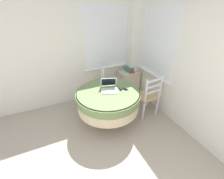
{
  "coord_description": "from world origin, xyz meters",
  "views": [
    {
      "loc": [
        0.04,
        -0.46,
        2.21
      ],
      "look_at": [
        1.12,
        1.92,
        0.68
      ],
      "focal_mm": 24.0,
      "sensor_mm": 36.0,
      "label": 1
    }
  ],
  "objects_px": {
    "computer_mouse": "(121,89)",
    "corner_cabinet": "(128,82)",
    "book_on_cabinet": "(130,71)",
    "laptop": "(109,88)",
    "storage_box": "(129,69)",
    "cell_phone": "(125,89)",
    "dining_chair_near_back_window": "(97,84)",
    "dining_chair_near_right_window": "(148,96)",
    "round_dining_table": "(108,98)"
  },
  "relations": [
    {
      "from": "corner_cabinet",
      "to": "storage_box",
      "type": "relative_size",
      "value": 3.3
    },
    {
      "from": "laptop",
      "to": "cell_phone",
      "type": "bearing_deg",
      "value": -22.0
    },
    {
      "from": "computer_mouse",
      "to": "corner_cabinet",
      "type": "xyz_separation_m",
      "value": [
        0.73,
        0.94,
        -0.45
      ]
    },
    {
      "from": "laptop",
      "to": "dining_chair_near_back_window",
      "type": "height_order",
      "value": "laptop"
    },
    {
      "from": "dining_chair_near_right_window",
      "to": "dining_chair_near_back_window",
      "type": "bearing_deg",
      "value": 129.8
    },
    {
      "from": "round_dining_table",
      "to": "cell_phone",
      "type": "bearing_deg",
      "value": -11.93
    },
    {
      "from": "dining_chair_near_right_window",
      "to": "storage_box",
      "type": "distance_m",
      "value": 1.03
    },
    {
      "from": "round_dining_table",
      "to": "computer_mouse",
      "type": "relative_size",
      "value": 15.07
    },
    {
      "from": "corner_cabinet",
      "to": "round_dining_table",
      "type": "bearing_deg",
      "value": -137.59
    },
    {
      "from": "round_dining_table",
      "to": "dining_chair_near_right_window",
      "type": "distance_m",
      "value": 0.9
    },
    {
      "from": "laptop",
      "to": "book_on_cabinet",
      "type": "relative_size",
      "value": 1.59
    },
    {
      "from": "corner_cabinet",
      "to": "computer_mouse",
      "type": "bearing_deg",
      "value": -127.93
    },
    {
      "from": "laptop",
      "to": "dining_chair_near_back_window",
      "type": "distance_m",
      "value": 0.9
    },
    {
      "from": "book_on_cabinet",
      "to": "dining_chair_near_back_window",
      "type": "bearing_deg",
      "value": 178.52
    },
    {
      "from": "computer_mouse",
      "to": "corner_cabinet",
      "type": "relative_size",
      "value": 0.13
    },
    {
      "from": "round_dining_table",
      "to": "storage_box",
      "type": "distance_m",
      "value": 1.34
    },
    {
      "from": "round_dining_table",
      "to": "dining_chair_near_back_window",
      "type": "distance_m",
      "value": 0.89
    },
    {
      "from": "laptop",
      "to": "corner_cabinet",
      "type": "bearing_deg",
      "value": 42.21
    },
    {
      "from": "cell_phone",
      "to": "dining_chair_near_right_window",
      "type": "distance_m",
      "value": 0.63
    },
    {
      "from": "round_dining_table",
      "to": "laptop",
      "type": "bearing_deg",
      "value": 46.49
    },
    {
      "from": "laptop",
      "to": "dining_chair_near_back_window",
      "type": "relative_size",
      "value": 0.42
    },
    {
      "from": "storage_box",
      "to": "book_on_cabinet",
      "type": "relative_size",
      "value": 0.77
    },
    {
      "from": "laptop",
      "to": "dining_chair_near_right_window",
      "type": "relative_size",
      "value": 0.42
    },
    {
      "from": "laptop",
      "to": "book_on_cabinet",
      "type": "height_order",
      "value": "laptop"
    },
    {
      "from": "book_on_cabinet",
      "to": "dining_chair_near_right_window",
      "type": "bearing_deg",
      "value": -96.42
    },
    {
      "from": "cell_phone",
      "to": "corner_cabinet",
      "type": "xyz_separation_m",
      "value": [
        0.65,
        0.96,
        -0.44
      ]
    },
    {
      "from": "corner_cabinet",
      "to": "book_on_cabinet",
      "type": "xyz_separation_m",
      "value": [
        0.02,
        -0.04,
        0.33
      ]
    },
    {
      "from": "dining_chair_near_back_window",
      "to": "storage_box",
      "type": "distance_m",
      "value": 0.93
    },
    {
      "from": "storage_box",
      "to": "computer_mouse",
      "type": "bearing_deg",
      "value": -127.73
    },
    {
      "from": "dining_chair_near_right_window",
      "to": "book_on_cabinet",
      "type": "xyz_separation_m",
      "value": [
        0.11,
        0.94,
        0.19
      ]
    },
    {
      "from": "computer_mouse",
      "to": "cell_phone",
      "type": "relative_size",
      "value": 0.65
    },
    {
      "from": "book_on_cabinet",
      "to": "laptop",
      "type": "bearing_deg",
      "value": -139.69
    },
    {
      "from": "cell_phone",
      "to": "book_on_cabinet",
      "type": "xyz_separation_m",
      "value": [
        0.66,
        0.92,
        -0.11
      ]
    },
    {
      "from": "laptop",
      "to": "dining_chair_near_right_window",
      "type": "height_order",
      "value": "laptop"
    },
    {
      "from": "book_on_cabinet",
      "to": "cell_phone",
      "type": "bearing_deg",
      "value": -125.84
    },
    {
      "from": "round_dining_table",
      "to": "computer_mouse",
      "type": "height_order",
      "value": "computer_mouse"
    },
    {
      "from": "corner_cabinet",
      "to": "dining_chair_near_right_window",
      "type": "bearing_deg",
      "value": -95.11
    },
    {
      "from": "round_dining_table",
      "to": "corner_cabinet",
      "type": "relative_size",
      "value": 1.92
    },
    {
      "from": "cell_phone",
      "to": "computer_mouse",
      "type": "bearing_deg",
      "value": 164.95
    },
    {
      "from": "round_dining_table",
      "to": "cell_phone",
      "type": "height_order",
      "value": "cell_phone"
    },
    {
      "from": "computer_mouse",
      "to": "cell_phone",
      "type": "bearing_deg",
      "value": -15.05
    },
    {
      "from": "round_dining_table",
      "to": "laptop",
      "type": "distance_m",
      "value": 0.22
    },
    {
      "from": "computer_mouse",
      "to": "dining_chair_near_back_window",
      "type": "xyz_separation_m",
      "value": [
        -0.16,
        0.92,
        -0.31
      ]
    },
    {
      "from": "corner_cabinet",
      "to": "storage_box",
      "type": "distance_m",
      "value": 0.37
    },
    {
      "from": "book_on_cabinet",
      "to": "storage_box",
      "type": "bearing_deg",
      "value": 102.44
    },
    {
      "from": "laptop",
      "to": "storage_box",
      "type": "xyz_separation_m",
      "value": [
        0.94,
        0.86,
        -0.11
      ]
    },
    {
      "from": "dining_chair_near_back_window",
      "to": "book_on_cabinet",
      "type": "xyz_separation_m",
      "value": [
        0.91,
        -0.02,
        0.19
      ]
    },
    {
      "from": "computer_mouse",
      "to": "dining_chair_near_back_window",
      "type": "relative_size",
      "value": 0.09
    },
    {
      "from": "laptop",
      "to": "corner_cabinet",
      "type": "distance_m",
      "value": 1.35
    },
    {
      "from": "round_dining_table",
      "to": "book_on_cabinet",
      "type": "relative_size",
      "value": 4.86
    }
  ]
}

